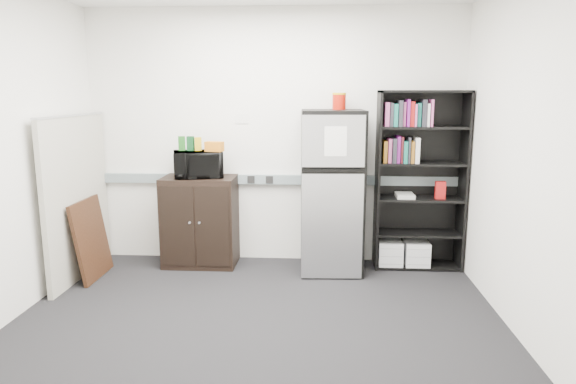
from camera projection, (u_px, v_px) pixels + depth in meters
The scene contains 16 objects.
floor at pixel (256, 328), 4.05m from camera, with size 4.00×4.00×0.00m, color black.
wall_back at pixel (274, 138), 5.50m from camera, with size 4.00×0.02×2.70m, color white.
wall_right at pixel (531, 160), 3.67m from camera, with size 0.02×3.50×2.70m, color white.
electrical_raceway at pixel (274, 179), 5.56m from camera, with size 3.92×0.05×0.10m, color gray.
wall_note at pixel (242, 119), 5.48m from camera, with size 0.14×0.00×0.10m, color white.
bookshelf at pixel (418, 177), 5.31m from camera, with size 0.90×0.34×1.85m.
cubicle_partition at pixel (77, 197), 5.07m from camera, with size 0.06×1.30×1.62m.
cabinet at pixel (200, 221), 5.47m from camera, with size 0.76×0.51×0.95m.
microwave at pixel (198, 164), 5.34m from camera, with size 0.50×0.34×0.28m, color black.
snack_box_a at pixel (182, 143), 5.35m from camera, with size 0.07×0.05×0.15m, color #195317.
snack_box_b at pixel (191, 143), 5.34m from camera, with size 0.07×0.05×0.15m, color #0D3C19.
snack_box_c at pixel (198, 144), 5.34m from camera, with size 0.07×0.05×0.14m, color gold.
snack_bag at pixel (214, 147), 5.28m from camera, with size 0.18×0.10×0.10m, color orange.
refrigerator at pixel (332, 192), 5.24m from camera, with size 0.65×0.68×1.66m.
coffee_can at pixel (339, 100), 5.19m from camera, with size 0.14×0.14×0.19m.
framed_poster at pixel (91, 239), 5.10m from camera, with size 0.15×0.62×0.79m.
Camera 1 is at (0.49, -3.75, 1.83)m, focal length 32.00 mm.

